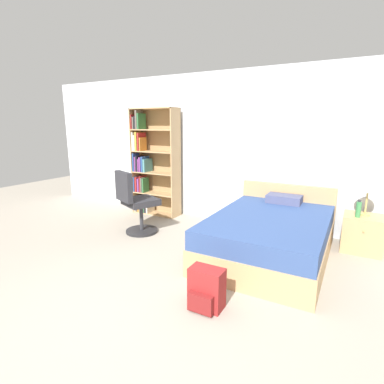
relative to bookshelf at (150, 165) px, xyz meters
The scene contains 9 objects.
ground_plane 3.64m from the bookshelf, 57.33° to the right, with size 14.00×14.00×0.00m, color #A39989.
wall_back 1.95m from the bookshelf, ahead, with size 9.00×0.06×2.60m.
bookshelf is the anchor object (origin of this frame).
bed 2.80m from the bookshelf, 18.10° to the right, with size 1.41×2.06×0.81m.
office_chair 1.26m from the bookshelf, 64.68° to the right, with size 0.64×0.70×1.02m.
nightstand 3.73m from the bookshelf, ahead, with size 0.51×0.49×0.50m.
table_lamp 3.66m from the bookshelf, ahead, with size 0.26×0.26×0.49m.
water_bottle 3.60m from the bookshelf, ahead, with size 0.07×0.07×0.24m.
backpack_red 3.41m from the bookshelf, 44.56° to the right, with size 0.32×0.26×0.40m.
Camera 1 is at (1.59, -1.67, 1.71)m, focal length 28.00 mm.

